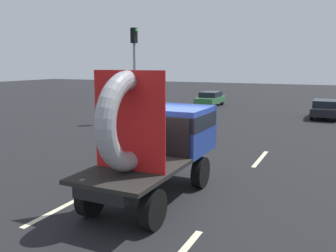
# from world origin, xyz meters

# --- Properties ---
(ground_plane) EXTENTS (120.00, 120.00, 0.00)m
(ground_plane) POSITION_xyz_m (0.00, 0.00, 0.00)
(ground_plane) COLOR black
(flatbed_truck) EXTENTS (2.02, 4.95, 3.52)m
(flatbed_truck) POSITION_xyz_m (-0.29, -0.37, 1.66)
(flatbed_truck) COLOR black
(flatbed_truck) RESTS_ON ground_plane
(distant_sedan) EXTENTS (1.66, 3.86, 1.26)m
(distant_sedan) POSITION_xyz_m (3.39, 17.26, 0.68)
(distant_sedan) COLOR black
(distant_sedan) RESTS_ON ground_plane
(traffic_light) EXTENTS (0.42, 0.36, 5.81)m
(traffic_light) POSITION_xyz_m (-7.30, 10.14, 3.79)
(traffic_light) COLOR gray
(traffic_light) RESTS_ON ground_plane
(lane_dash_left_near) EXTENTS (0.16, 2.63, 0.01)m
(lane_dash_left_near) POSITION_xyz_m (-2.14, -2.40, 0.00)
(lane_dash_left_near) COLOR beige
(lane_dash_left_near) RESTS_ON ground_plane
(lane_dash_left_far) EXTENTS (0.16, 2.99, 0.01)m
(lane_dash_left_far) POSITION_xyz_m (-2.14, 4.71, 0.00)
(lane_dash_left_far) COLOR beige
(lane_dash_left_far) RESTS_ON ground_plane
(lane_dash_right_far) EXTENTS (0.16, 2.61, 0.01)m
(lane_dash_right_far) POSITION_xyz_m (1.55, 4.68, 0.00)
(lane_dash_right_far) COLOR beige
(lane_dash_right_far) RESTS_ON ground_plane
(oncoming_car) EXTENTS (1.65, 3.84, 1.25)m
(oncoming_car) POSITION_xyz_m (-5.99, 20.89, 0.67)
(oncoming_car) COLOR black
(oncoming_car) RESTS_ON ground_plane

